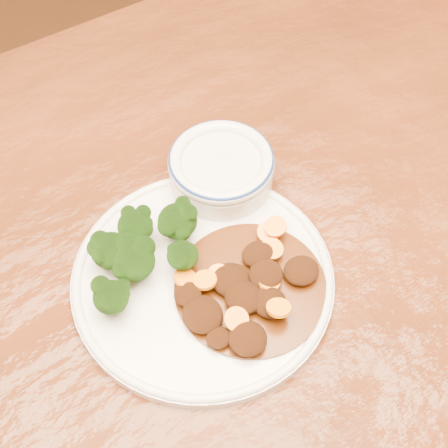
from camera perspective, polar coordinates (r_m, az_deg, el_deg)
dining_table at (r=0.70m, az=-0.82°, el=-8.77°), size 1.50×0.90×0.75m
dinner_plate at (r=0.63m, az=-1.95°, el=-4.90°), size 0.26×0.26×0.02m
broccoli_florets at (r=0.61m, az=-7.57°, el=-2.35°), size 0.13×0.09×0.05m
mince_stew at (r=0.60m, az=2.04°, el=-6.18°), size 0.15×0.15×0.03m
dip_bowl at (r=0.68m, az=-0.25°, el=4.92°), size 0.11×0.11×0.05m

